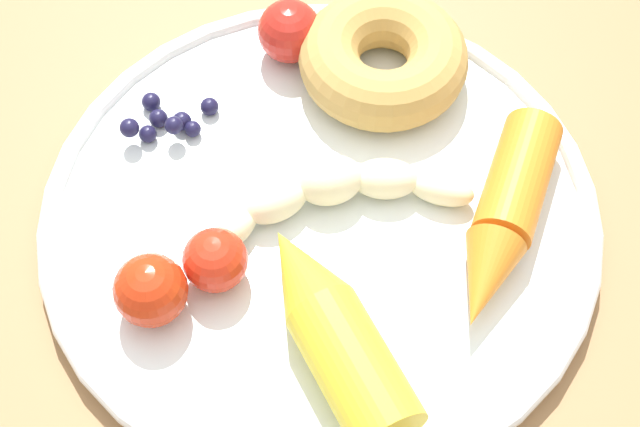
{
  "coord_description": "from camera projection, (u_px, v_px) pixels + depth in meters",
  "views": [
    {
      "loc": [
        0.16,
        -0.25,
        1.24
      ],
      "look_at": [
        -0.03,
        -0.01,
        0.75
      ],
      "focal_mm": 54.55,
      "sensor_mm": 36.0,
      "label": 1
    }
  ],
  "objects": [
    {
      "name": "dining_table",
      "position": [
        366.0,
        305.0,
        0.67
      ],
      "size": [
        1.12,
        0.74,
        0.74
      ],
      "color": "#976E45",
      "rests_on": "ground_plane"
    },
    {
      "name": "plate",
      "position": [
        320.0,
        216.0,
        0.58
      ],
      "size": [
        0.33,
        0.33,
        0.02
      ],
      "color": "white",
      "rests_on": "dining_table"
    },
    {
      "name": "banana",
      "position": [
        332.0,
        192.0,
        0.57
      ],
      "size": [
        0.11,
        0.14,
        0.03
      ],
      "color": "beige",
      "rests_on": "plate"
    },
    {
      "name": "carrot_orange",
      "position": [
        506.0,
        217.0,
        0.56
      ],
      "size": [
        0.08,
        0.14,
        0.04
      ],
      "color": "orange",
      "rests_on": "plate"
    },
    {
      "name": "carrot_yellow",
      "position": [
        332.0,
        328.0,
        0.52
      ],
      "size": [
        0.14,
        0.09,
        0.04
      ],
      "color": "yellow",
      "rests_on": "plate"
    },
    {
      "name": "donut",
      "position": [
        383.0,
        58.0,
        0.62
      ],
      "size": [
        0.11,
        0.11,
        0.04
      ],
      "primitive_type": "torus",
      "rotation": [
        0.0,
        0.0,
        3.11
      ],
      "color": "tan",
      "rests_on": "plate"
    },
    {
      "name": "blueberry_pile",
      "position": [
        166.0,
        120.0,
        0.6
      ],
      "size": [
        0.05,
        0.06,
        0.02
      ],
      "color": "#191638",
      "rests_on": "plate"
    },
    {
      "name": "tomato_near",
      "position": [
        151.0,
        290.0,
        0.53
      ],
      "size": [
        0.04,
        0.04,
        0.04
      ],
      "primitive_type": "sphere",
      "color": "red",
      "rests_on": "plate"
    },
    {
      "name": "tomato_mid",
      "position": [
        289.0,
        31.0,
        0.63
      ],
      "size": [
        0.04,
        0.04,
        0.04
      ],
      "primitive_type": "sphere",
      "color": "red",
      "rests_on": "plate"
    },
    {
      "name": "tomato_far",
      "position": [
        215.0,
        260.0,
        0.54
      ],
      "size": [
        0.04,
        0.04,
        0.04
      ],
      "primitive_type": "sphere",
      "color": "red",
      "rests_on": "plate"
    }
  ]
}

